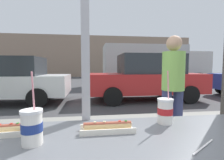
{
  "coord_description": "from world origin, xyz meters",
  "views": [
    {
      "loc": [
        0.03,
        -0.95,
        1.3
      ],
      "look_at": [
        0.41,
        1.93,
        1.07
      ],
      "focal_mm": 26.53,
      "sensor_mm": 36.0,
      "label": 1
    }
  ],
  "objects_px": {
    "parked_car_white": "(5,80)",
    "parked_car_red": "(146,77)",
    "soda_cup_left": "(165,111)",
    "hotdog_tray_near": "(0,130)",
    "hotdog_tray_far": "(108,127)",
    "box_truck": "(154,63)",
    "pedestrian": "(173,84)",
    "soda_cup_right": "(32,126)"
  },
  "relations": [
    {
      "from": "parked_car_white",
      "to": "parked_car_red",
      "type": "distance_m",
      "value": 5.17
    },
    {
      "from": "soda_cup_left",
      "to": "hotdog_tray_near",
      "type": "height_order",
      "value": "soda_cup_left"
    },
    {
      "from": "hotdog_tray_near",
      "to": "soda_cup_left",
      "type": "bearing_deg",
      "value": 3.55
    },
    {
      "from": "hotdog_tray_far",
      "to": "parked_car_red",
      "type": "relative_size",
      "value": 0.06
    },
    {
      "from": "parked_car_red",
      "to": "box_truck",
      "type": "bearing_deg",
      "value": 65.4
    },
    {
      "from": "hotdog_tray_far",
      "to": "parked_car_red",
      "type": "bearing_deg",
      "value": 68.99
    },
    {
      "from": "hotdog_tray_far",
      "to": "parked_car_white",
      "type": "xyz_separation_m",
      "value": [
        -3.07,
        5.48,
        -0.16
      ]
    },
    {
      "from": "hotdog_tray_far",
      "to": "box_truck",
      "type": "relative_size",
      "value": 0.04
    },
    {
      "from": "soda_cup_left",
      "to": "box_truck",
      "type": "xyz_separation_m",
      "value": [
        4.09,
        10.47,
        0.49
      ]
    },
    {
      "from": "box_truck",
      "to": "pedestrian",
      "type": "bearing_deg",
      "value": -110.02
    },
    {
      "from": "hotdog_tray_near",
      "to": "pedestrian",
      "type": "relative_size",
      "value": 0.17
    },
    {
      "from": "parked_car_red",
      "to": "pedestrian",
      "type": "relative_size",
      "value": 2.74
    },
    {
      "from": "parked_car_red",
      "to": "hotdog_tray_far",
      "type": "bearing_deg",
      "value": -111.01
    },
    {
      "from": "hotdog_tray_near",
      "to": "box_truck",
      "type": "relative_size",
      "value": 0.04
    },
    {
      "from": "parked_car_red",
      "to": "hotdog_tray_near",
      "type": "bearing_deg",
      "value": -115.58
    },
    {
      "from": "pedestrian",
      "to": "soda_cup_left",
      "type": "bearing_deg",
      "value": -119.23
    },
    {
      "from": "hotdog_tray_near",
      "to": "parked_car_white",
      "type": "xyz_separation_m",
      "value": [
        -2.57,
        5.45,
        -0.16
      ]
    },
    {
      "from": "parked_car_red",
      "to": "box_truck",
      "type": "xyz_separation_m",
      "value": [
        2.32,
        5.07,
        0.65
      ]
    },
    {
      "from": "soda_cup_left",
      "to": "hotdog_tray_near",
      "type": "xyz_separation_m",
      "value": [
        -0.84,
        -0.05,
        -0.05
      ]
    },
    {
      "from": "box_truck",
      "to": "pedestrian",
      "type": "xyz_separation_m",
      "value": [
        -3.3,
        -9.07,
        -0.49
      ]
    },
    {
      "from": "parked_car_white",
      "to": "pedestrian",
      "type": "relative_size",
      "value": 2.72
    },
    {
      "from": "soda_cup_right",
      "to": "hotdog_tray_near",
      "type": "bearing_deg",
      "value": 147.0
    },
    {
      "from": "hotdog_tray_near",
      "to": "pedestrian",
      "type": "bearing_deg",
      "value": 41.78
    },
    {
      "from": "soda_cup_left",
      "to": "hotdog_tray_near",
      "type": "bearing_deg",
      "value": -176.45
    },
    {
      "from": "soda_cup_right",
      "to": "box_truck",
      "type": "height_order",
      "value": "box_truck"
    },
    {
      "from": "soda_cup_right",
      "to": "box_truck",
      "type": "distance_m",
      "value": 11.66
    },
    {
      "from": "hotdog_tray_far",
      "to": "soda_cup_left",
      "type": "bearing_deg",
      "value": 13.13
    },
    {
      "from": "hotdog_tray_far",
      "to": "parked_car_white",
      "type": "height_order",
      "value": "parked_car_white"
    },
    {
      "from": "hotdog_tray_near",
      "to": "parked_car_white",
      "type": "height_order",
      "value": "parked_car_white"
    },
    {
      "from": "hotdog_tray_near",
      "to": "box_truck",
      "type": "height_order",
      "value": "box_truck"
    },
    {
      "from": "soda_cup_right",
      "to": "parked_car_red",
      "type": "relative_size",
      "value": 0.07
    },
    {
      "from": "soda_cup_left",
      "to": "pedestrian",
      "type": "height_order",
      "value": "pedestrian"
    },
    {
      "from": "hotdog_tray_near",
      "to": "soda_cup_right",
      "type": "bearing_deg",
      "value": -33.0
    },
    {
      "from": "hotdog_tray_near",
      "to": "hotdog_tray_far",
      "type": "xyz_separation_m",
      "value": [
        0.51,
        -0.03,
        0.0
      ]
    },
    {
      "from": "parked_car_white",
      "to": "pedestrian",
      "type": "bearing_deg",
      "value": -43.65
    },
    {
      "from": "box_truck",
      "to": "pedestrian",
      "type": "distance_m",
      "value": 9.66
    },
    {
      "from": "pedestrian",
      "to": "box_truck",
      "type": "bearing_deg",
      "value": 69.98
    },
    {
      "from": "parked_car_red",
      "to": "pedestrian",
      "type": "height_order",
      "value": "parked_car_red"
    },
    {
      "from": "parked_car_red",
      "to": "pedestrian",
      "type": "distance_m",
      "value": 4.12
    },
    {
      "from": "pedestrian",
      "to": "parked_car_red",
      "type": "bearing_deg",
      "value": 76.18
    },
    {
      "from": "soda_cup_left",
      "to": "parked_car_white",
      "type": "xyz_separation_m",
      "value": [
        -3.41,
        5.4,
        -0.21
      ]
    },
    {
      "from": "soda_cup_right",
      "to": "pedestrian",
      "type": "distance_m",
      "value": 2.13
    }
  ]
}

